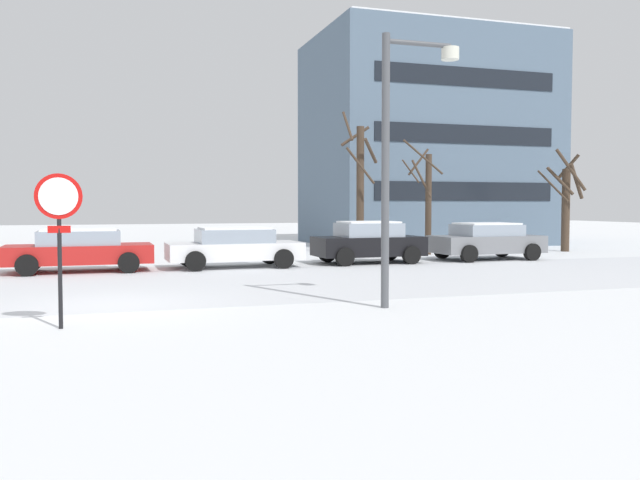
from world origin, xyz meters
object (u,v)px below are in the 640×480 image
object	(u,v)px
parked_car_white	(234,247)
parked_car_black	(368,242)
street_lamp	(399,141)
parked_car_gray	(486,241)
parked_car_red	(79,249)
stop_sign	(59,220)

from	to	relation	value
parked_car_white	parked_car_black	world-z (taller)	parked_car_black
street_lamp	parked_car_gray	distance (m)	12.91
parked_car_red	parked_car_black	bearing A→B (deg)	0.63
stop_sign	parked_car_red	size ratio (longest dim) A/B	0.59
parked_car_red	parked_car_black	world-z (taller)	parked_car_black
parked_car_red	parked_car_white	size ratio (longest dim) A/B	1.00
street_lamp	parked_car_red	distance (m)	11.81
stop_sign	parked_car_gray	world-z (taller)	stop_sign
stop_sign	parked_car_red	world-z (taller)	stop_sign
parked_car_gray	parked_car_red	bearing A→B (deg)	-179.33
parked_car_black	parked_car_white	bearing A→B (deg)	-178.36
stop_sign	parked_car_black	world-z (taller)	stop_sign
street_lamp	parked_car_gray	size ratio (longest dim) A/B	1.31
street_lamp	parked_car_white	distance (m)	10.00
street_lamp	parked_car_black	world-z (taller)	street_lamp
street_lamp	parked_car_black	size ratio (longest dim) A/B	1.41
street_lamp	parked_car_gray	world-z (taller)	street_lamp
parked_car_white	parked_car_gray	world-z (taller)	parked_car_gray
street_lamp	parked_car_black	bearing A→B (deg)	71.37
street_lamp	parked_car_red	bearing A→B (deg)	123.93
parked_car_black	parked_car_gray	distance (m)	4.84
stop_sign	parked_car_gray	distance (m)	17.66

